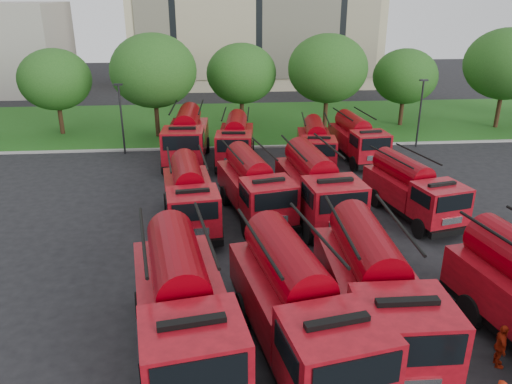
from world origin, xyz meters
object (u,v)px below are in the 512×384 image
fire_truck_2 (375,290)px  fire_truck_4 (190,195)px  firefighter_2 (496,366)px  firefighter_5 (448,221)px  fire_truck_10 (316,144)px  fire_truck_11 (357,139)px  firefighter_4 (308,298)px  fire_truck_7 (412,189)px  fire_truck_5 (254,186)px  fire_truck_9 (236,140)px  fire_truck_6 (317,186)px  fire_truck_8 (187,137)px  fire_truck_1 (299,307)px  fire_truck_0 (183,307)px

fire_truck_2 → fire_truck_4: size_ratio=1.12×
firefighter_2 → firefighter_5: 11.08m
fire_truck_10 → fire_truck_11: fire_truck_11 is taller
fire_truck_10 → firefighter_4: (-3.36, -15.87, -1.46)m
fire_truck_2 → fire_truck_7: 10.73m
fire_truck_10 → firefighter_4: size_ratio=4.16×
fire_truck_5 → firefighter_5: bearing=-21.5°
fire_truck_4 → fire_truck_5: 3.43m
fire_truck_2 → fire_truck_10: size_ratio=1.20×
fire_truck_9 → firefighter_5: fire_truck_9 is taller
fire_truck_5 → firefighter_4: 8.25m
fire_truck_9 → firefighter_2: bearing=-65.7°
fire_truck_6 → fire_truck_10: (1.64, 8.51, -0.28)m
fire_truck_8 → fire_truck_7: bearing=-38.2°
fire_truck_1 → fire_truck_7: fire_truck_1 is taller
fire_truck_1 → fire_truck_10: bearing=66.1°
fire_truck_0 → fire_truck_6: 12.00m
fire_truck_2 → fire_truck_9: fire_truck_2 is taller
fire_truck_6 → fire_truck_11: bearing=56.1°
fire_truck_11 → fire_truck_2: bearing=-109.5°
fire_truck_7 → firefighter_2: fire_truck_7 is taller
fire_truck_4 → firefighter_4: fire_truck_4 is taller
fire_truck_11 → firefighter_5: bearing=-84.7°
fire_truck_11 → firefighter_4: 18.11m
firefighter_4 → fire_truck_6: bearing=-39.0°
fire_truck_11 → firefighter_4: (-6.50, -16.83, -1.51)m
fire_truck_7 → fire_truck_10: (-3.36, 8.75, -0.04)m
fire_truck_11 → firefighter_2: size_ratio=4.49×
fire_truck_2 → firefighter_5: (6.77, 8.74, -1.81)m
fire_truck_4 → firefighter_4: 8.68m
fire_truck_5 → fire_truck_6: size_ratio=0.94×
fire_truck_6 → fire_truck_4: bearing=175.4°
fire_truck_0 → fire_truck_8: (-0.78, 20.32, -0.08)m
fire_truck_8 → fire_truck_11: bearing=-0.7°
fire_truck_10 → firefighter_2: bearing=-78.1°
fire_truck_5 → firefighter_2: (6.72, -12.20, -1.61)m
fire_truck_0 → fire_truck_2: 6.34m
fire_truck_6 → firefighter_2: size_ratio=5.22×
fire_truck_4 → fire_truck_7: 11.48m
fire_truck_4 → fire_truck_2: bearing=-62.4°
fire_truck_5 → firefighter_2: bearing=-73.5°
fire_truck_6 → fire_truck_8: size_ratio=1.01×
fire_truck_1 → fire_truck_8: fire_truck_1 is taller
fire_truck_7 → fire_truck_11: (-0.22, 9.71, 0.00)m
fire_truck_1 → fire_truck_8: bearing=90.9°
firefighter_5 → fire_truck_10: bearing=-51.3°
fire_truck_10 → fire_truck_7: bearing=-62.5°
firefighter_5 → fire_truck_5: bearing=1.1°
fire_truck_2 → fire_truck_5: size_ratio=1.07×
fire_truck_0 → fire_truck_9: size_ratio=1.20×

